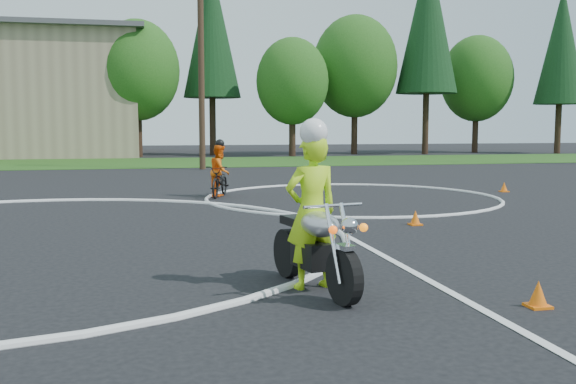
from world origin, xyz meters
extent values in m
cube|color=#1E4714|center=(0.00, 27.00, 0.01)|extent=(120.00, 10.00, 0.02)
torus|color=silver|center=(0.00, 3.00, 0.01)|extent=(12.12, 12.12, 0.12)
torus|color=silver|center=(8.00, 8.00, 0.01)|extent=(8.10, 8.10, 0.10)
cube|color=silver|center=(6.00, -2.00, 0.01)|extent=(0.12, 10.00, 0.01)
cylinder|color=black|center=(4.60, -2.19, 0.32)|extent=(0.26, 0.65, 0.64)
cylinder|color=black|center=(4.27, -0.74, 0.32)|extent=(0.26, 0.65, 0.64)
cube|color=black|center=(4.42, -1.41, 0.43)|extent=(0.42, 0.64, 0.32)
ellipsoid|color=#BCBCC1|center=(4.47, -1.62, 0.83)|extent=(0.52, 0.75, 0.30)
cube|color=black|center=(4.35, -1.10, 0.79)|extent=(0.41, 0.68, 0.11)
cylinder|color=white|center=(4.49, -2.13, 0.69)|extent=(0.13, 0.38, 0.86)
cylinder|color=white|center=(4.67, -2.09, 0.69)|extent=(0.13, 0.38, 0.86)
cube|color=silver|center=(4.60, -2.21, 0.66)|extent=(0.20, 0.26, 0.05)
cylinder|color=silver|center=(4.54, -1.93, 1.09)|extent=(0.74, 0.20, 0.04)
sphere|color=silver|center=(4.62, -2.30, 0.91)|extent=(0.19, 0.19, 0.19)
sphere|color=#FF540C|center=(4.43, -2.32, 0.87)|extent=(0.10, 0.10, 0.10)
sphere|color=orange|center=(4.80, -2.24, 0.87)|extent=(0.10, 0.10, 0.10)
cylinder|color=white|center=(4.50, -0.96, 0.32)|extent=(0.27, 0.85, 0.09)
imported|color=#B9F319|center=(4.44, -1.37, 0.94)|extent=(0.77, 0.59, 1.89)
sphere|color=white|center=(4.45, -1.41, 1.91)|extent=(0.34, 0.34, 0.34)
imported|color=black|center=(4.50, 9.16, 0.44)|extent=(1.11, 1.79, 0.89)
imported|color=#F9630D|center=(4.50, 9.16, 0.74)|extent=(0.76, 0.86, 1.48)
sphere|color=black|center=(4.50, 9.16, 1.50)|extent=(0.26, 0.26, 0.26)
cone|color=orange|center=(6.66, -2.73, 0.15)|extent=(0.22, 0.22, 0.30)
cube|color=orange|center=(6.66, -2.73, 0.01)|extent=(0.24, 0.24, 0.03)
cone|color=orange|center=(13.08, 8.66, 0.15)|extent=(0.22, 0.22, 0.30)
cube|color=orange|center=(13.08, 8.66, 0.01)|extent=(0.24, 0.24, 0.03)
cone|color=orange|center=(7.75, 3.07, 0.15)|extent=(0.22, 0.22, 0.30)
cube|color=orange|center=(7.75, 3.07, 0.01)|extent=(0.24, 0.24, 0.03)
cylinder|color=#382619|center=(2.00, 34.00, 1.62)|extent=(0.44, 0.44, 3.24)
ellipsoid|color=#1E5116|center=(2.00, 34.00, 5.58)|extent=(5.40, 5.40, 6.48)
cylinder|color=#382619|center=(7.00, 36.00, 1.98)|extent=(0.44, 0.44, 3.96)
cone|color=black|center=(7.00, 36.00, 8.63)|extent=(3.96, 3.96, 9.35)
cylinder|color=#382619|center=(12.00, 33.00, 1.44)|extent=(0.44, 0.44, 2.88)
ellipsoid|color=#1E5116|center=(12.00, 33.00, 4.96)|extent=(4.80, 4.80, 5.76)
cylinder|color=#382619|center=(17.00, 35.00, 1.80)|extent=(0.44, 0.44, 3.60)
ellipsoid|color=#1E5116|center=(17.00, 35.00, 6.20)|extent=(6.00, 6.00, 7.20)
cylinder|color=#382619|center=(22.00, 34.00, 2.16)|extent=(0.44, 0.44, 4.32)
cone|color=black|center=(22.00, 34.00, 9.42)|extent=(4.32, 4.32, 10.20)
cylinder|color=#382619|center=(27.00, 36.00, 1.62)|extent=(0.44, 0.44, 3.24)
ellipsoid|color=#1E5116|center=(27.00, 36.00, 5.58)|extent=(5.40, 5.40, 6.48)
cylinder|color=#382619|center=(32.00, 33.00, 1.80)|extent=(0.44, 0.44, 3.60)
cone|color=black|center=(32.00, 33.00, 7.85)|extent=(3.60, 3.60, 8.50)
cylinder|color=#382619|center=(-2.00, 35.00, 1.44)|extent=(0.44, 0.44, 2.88)
ellipsoid|color=#1E5116|center=(-2.00, 35.00, 4.96)|extent=(4.80, 4.80, 5.76)
cylinder|color=#473321|center=(5.00, 21.00, 5.00)|extent=(0.28, 0.28, 10.00)
camera|label=1|loc=(2.49, -8.86, 1.98)|focal=40.00mm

